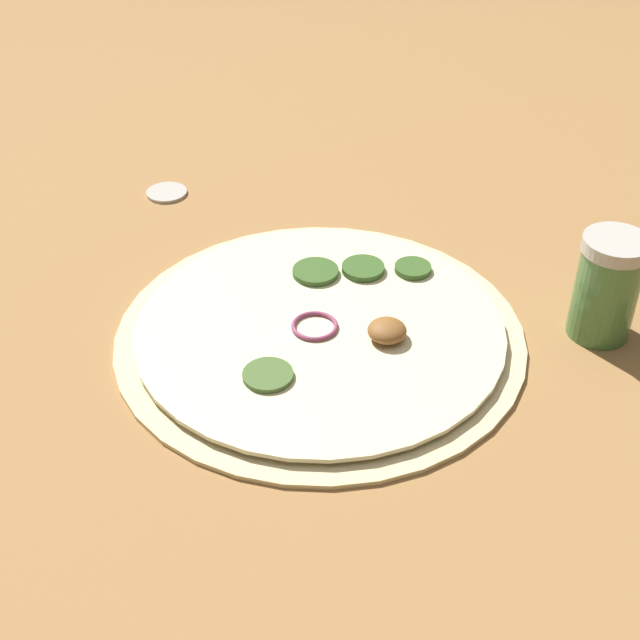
% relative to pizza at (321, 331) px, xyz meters
% --- Properties ---
extents(ground_plane, '(3.00, 3.00, 0.00)m').
position_rel_pizza_xyz_m(ground_plane, '(0.00, -0.00, -0.01)').
color(ground_plane, '#9E703F').
extents(pizza, '(0.36, 0.36, 0.03)m').
position_rel_pizza_xyz_m(pizza, '(0.00, 0.00, 0.00)').
color(pizza, beige).
rests_on(pizza, ground_plane).
extents(spice_jar, '(0.06, 0.06, 0.10)m').
position_rel_pizza_xyz_m(spice_jar, '(0.14, 0.20, 0.04)').
color(spice_jar, '#4C7F42').
rests_on(spice_jar, ground_plane).
extents(loose_cap, '(0.05, 0.05, 0.01)m').
position_rel_pizza_xyz_m(loose_cap, '(-0.31, 0.01, -0.00)').
color(loose_cap, beige).
rests_on(loose_cap, ground_plane).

